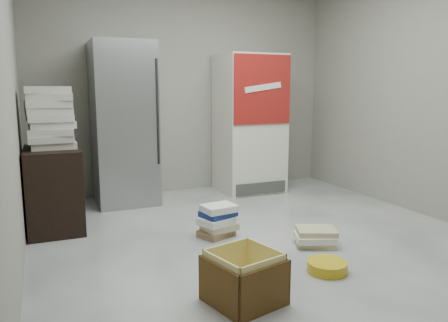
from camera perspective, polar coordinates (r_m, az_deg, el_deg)
ground at (r=3.82m, az=7.35°, el=-11.56°), size 5.00×5.00×0.00m
room_shell at (r=3.59m, az=7.98°, el=16.27°), size 4.04×5.04×2.82m
steel_fridge at (r=5.30m, az=-12.94°, el=4.73°), size 0.70×0.72×1.90m
coke_cooler at (r=5.81m, az=3.35°, el=4.91°), size 0.80×0.73×1.80m
wood_shelf at (r=4.57m, az=-21.34°, el=-3.39°), size 0.50×0.80×0.80m
supply_box_stack at (r=4.47m, az=-21.77°, el=5.29°), size 0.45×0.45×0.58m
phonebook_stack_main at (r=4.10m, az=-0.82°, el=-7.79°), size 0.39×0.35×0.30m
phonebook_stack_side at (r=3.97m, az=11.86°, el=-9.69°), size 0.43×0.40×0.15m
cardboard_box at (r=2.92m, az=2.62°, el=-15.43°), size 0.51×0.51×0.34m
bucket_lid at (r=3.47m, az=13.32°, el=-13.28°), size 0.39×0.39×0.08m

